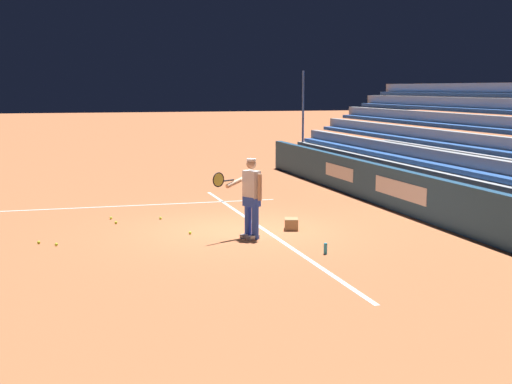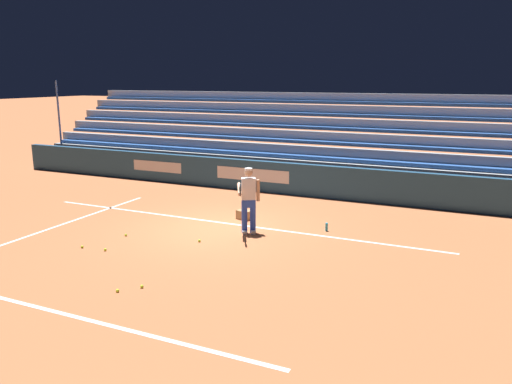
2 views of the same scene
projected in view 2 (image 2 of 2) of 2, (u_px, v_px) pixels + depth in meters
name	position (u px, v px, depth m)	size (l,w,h in m)	color
ground_plane	(219.00, 228.00, 13.40)	(160.00, 160.00, 0.00)	#B7663D
court_baseline_white	(227.00, 223.00, 13.85)	(12.00, 0.10, 0.01)	white
court_service_line_white	(65.00, 314.00, 8.52)	(8.22, 0.10, 0.01)	white
back_wall_sponsor_board	(281.00, 178.00, 17.36)	(23.57, 0.25, 1.10)	navy
bleacher_stand	(306.00, 160.00, 19.63)	(22.39, 4.00, 3.85)	#9EA3A8
tennis_player	(248.00, 200.00, 12.79)	(0.56, 1.07, 1.71)	blue
ball_box_cardboard	(244.00, 215.00, 14.25)	(0.40, 0.30, 0.26)	#A87F51
tennis_ball_midcourt	(126.00, 235.00, 12.73)	(0.07, 0.07, 0.07)	#CCE533
tennis_ball_by_box	(142.00, 286.00, 9.58)	(0.07, 0.07, 0.07)	#CCE533
tennis_ball_stray_back	(105.00, 250.00, 11.64)	(0.07, 0.07, 0.07)	#CCE533
tennis_ball_far_left	(82.00, 247.00, 11.83)	(0.07, 0.07, 0.07)	#CCE533
tennis_ball_toward_net	(199.00, 241.00, 12.27)	(0.07, 0.07, 0.07)	#CCE533
tennis_ball_near_player	(118.00, 291.00, 9.39)	(0.07, 0.07, 0.07)	#CCE533
water_bottle	(327.00, 227.00, 13.14)	(0.07, 0.07, 0.22)	#33B2E5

